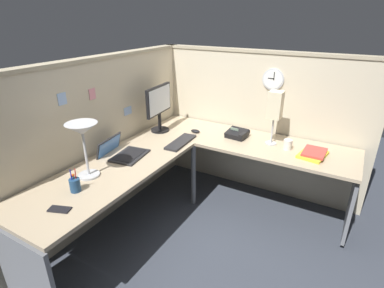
# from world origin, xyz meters

# --- Properties ---
(ground_plane) EXTENTS (6.80, 6.80, 0.00)m
(ground_plane) POSITION_xyz_m (0.00, 0.00, 0.00)
(ground_plane) COLOR #383D47
(cubicle_wall_back) EXTENTS (2.57, 0.12, 1.58)m
(cubicle_wall_back) POSITION_xyz_m (-0.36, 0.87, 0.79)
(cubicle_wall_back) COLOR beige
(cubicle_wall_back) RESTS_ON ground
(cubicle_wall_right) EXTENTS (0.12, 2.37, 1.58)m
(cubicle_wall_right) POSITION_xyz_m (0.87, -0.27, 0.79)
(cubicle_wall_right) COLOR beige
(cubicle_wall_right) RESTS_ON ground
(desk) EXTENTS (2.35, 2.15, 0.73)m
(desk) POSITION_xyz_m (-0.15, -0.05, 0.63)
(desk) COLOR tan
(desk) RESTS_ON ground
(monitor) EXTENTS (0.46, 0.20, 0.50)m
(monitor) POSITION_xyz_m (0.26, 0.64, 1.02)
(monitor) COLOR black
(monitor) RESTS_ON desk
(laptop) EXTENTS (0.39, 0.43, 0.22)m
(laptop) POSITION_xyz_m (-0.43, 0.60, 0.75)
(laptop) COLOR #232326
(laptop) RESTS_ON desk
(keyboard) EXTENTS (0.44, 0.17, 0.02)m
(keyboard) POSITION_xyz_m (0.08, 0.26, 0.74)
(keyboard) COLOR #232326
(keyboard) RESTS_ON desk
(computer_mouse) EXTENTS (0.06, 0.10, 0.03)m
(computer_mouse) POSITION_xyz_m (0.40, 0.27, 0.75)
(computer_mouse) COLOR black
(computer_mouse) RESTS_ON desk
(desk_lamp_dome) EXTENTS (0.24, 0.24, 0.44)m
(desk_lamp_dome) POSITION_xyz_m (-0.85, 0.55, 1.09)
(desk_lamp_dome) COLOR #B7BABF
(desk_lamp_dome) RESTS_ON desk
(pen_cup) EXTENTS (0.08, 0.08, 0.18)m
(pen_cup) POSITION_xyz_m (-1.05, 0.46, 0.78)
(pen_cup) COLOR navy
(pen_cup) RESTS_ON desk
(cell_phone) EXTENTS (0.11, 0.16, 0.01)m
(cell_phone) POSITION_xyz_m (-1.27, 0.37, 0.73)
(cell_phone) COLOR black
(cell_phone) RESTS_ON desk
(office_phone) EXTENTS (0.21, 0.22, 0.11)m
(office_phone) POSITION_xyz_m (0.50, -0.18, 0.77)
(office_phone) COLOR black
(office_phone) RESTS_ON desk
(book_stack) EXTENTS (0.31, 0.25, 0.04)m
(book_stack) POSITION_xyz_m (0.43, -0.94, 0.75)
(book_stack) COLOR yellow
(book_stack) RESTS_ON desk
(desk_lamp_paper) EXTENTS (0.13, 0.13, 0.53)m
(desk_lamp_paper) POSITION_xyz_m (0.51, -0.53, 1.11)
(desk_lamp_paper) COLOR #B7BABF
(desk_lamp_paper) RESTS_ON desk
(coffee_mug) EXTENTS (0.08, 0.08, 0.10)m
(coffee_mug) POSITION_xyz_m (0.46, -0.70, 0.78)
(coffee_mug) COLOR silver
(coffee_mug) RESTS_ON desk
(wall_clock) EXTENTS (0.04, 0.22, 0.22)m
(wall_clock) POSITION_xyz_m (0.82, -0.40, 1.30)
(wall_clock) COLOR #B7BABF
(pinned_note_leftmost) EXTENTS (0.07, 0.00, 0.09)m
(pinned_note_leftmost) POSITION_xyz_m (-0.47, 0.82, 1.28)
(pinned_note_leftmost) COLOR pink
(pinned_note_middle) EXTENTS (0.08, 0.00, 0.09)m
(pinned_note_middle) POSITION_xyz_m (-0.77, 0.82, 1.31)
(pinned_note_middle) COLOR #99B7E5
(pinned_note_rightmost) EXTENTS (0.11, 0.00, 0.08)m
(pinned_note_rightmost) POSITION_xyz_m (-0.04, 0.82, 1.01)
(pinned_note_rightmost) COLOR #99B7E5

